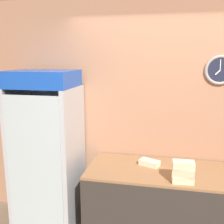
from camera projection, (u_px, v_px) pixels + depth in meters
name	position (u px, v px, depth m)	size (l,w,h in m)	color
wall_back	(177.00, 117.00, 3.03)	(5.20, 0.09, 2.70)	#AD7A5B
prep_counter	(174.00, 208.00, 2.83)	(1.87, 0.72, 0.86)	#332D28
beverage_cooler	(49.00, 144.00, 3.07)	(0.71, 0.65, 1.89)	#B2B7BC
sandwich_stack_bottom	(183.00, 179.00, 2.49)	(0.21, 0.13, 0.07)	beige
sandwich_stack_middle	(183.00, 172.00, 2.47)	(0.20, 0.11, 0.07)	beige
sandwich_stack_top	(183.00, 165.00, 2.46)	(0.21, 0.12, 0.07)	beige
sandwich_flat_left	(149.00, 163.00, 2.88)	(0.24, 0.19, 0.06)	beige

